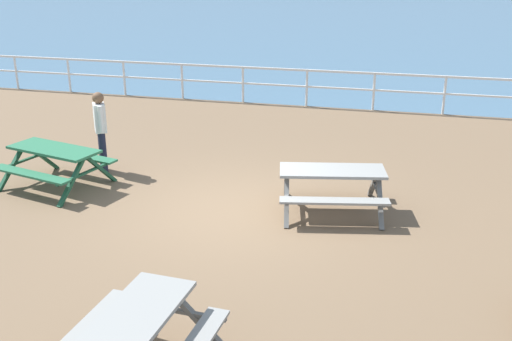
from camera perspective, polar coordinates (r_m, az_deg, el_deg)
The scene contains 6 objects.
ground_plane at distance 10.73m, azimuth -2.23°, elevation -4.24°, with size 30.00×24.00×0.20m, color brown.
seaward_railing at distance 17.71m, azimuth 4.82°, elevation 8.42°, with size 23.07×0.07×1.08m.
picnic_table_near_right at distance 10.51m, azimuth 7.17°, elevation -0.88°, with size 2.07×1.84×0.80m.
picnic_table_mid_centre at distance 12.16m, azimuth -18.42°, elevation 1.16°, with size 2.11×1.90×0.80m.
picnic_table_far_left at distance 6.59m, azimuth -11.64°, elevation -14.93°, with size 1.65×1.89×0.80m.
visitor at distance 12.65m, azimuth -14.42°, elevation 4.01°, with size 0.37×0.46×1.66m.
Camera 1 is at (2.79, -9.37, 4.33)m, focal length 42.50 mm.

